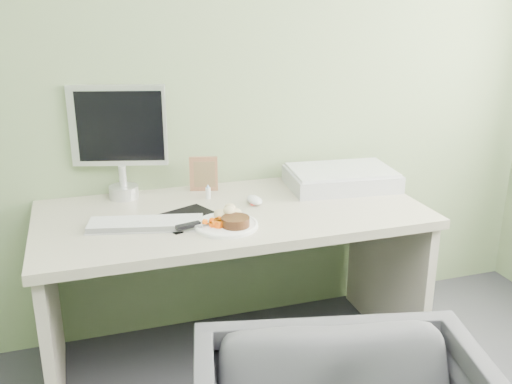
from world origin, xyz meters
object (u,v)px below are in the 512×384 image
object	(u,v)px
desk	(233,250)
monitor	(119,135)
plate	(226,225)
scanner	(341,179)

from	to	relation	value
desk	monitor	xyz separation A→B (m)	(-0.42, 0.31, 0.46)
desk	monitor	distance (m)	0.70
plate	scanner	world-z (taller)	scanner
scanner	monitor	distance (m)	1.03
desk	scanner	size ratio (longest dim) A/B	3.26
monitor	scanner	bearing A→B (deg)	5.69
plate	monitor	xyz separation A→B (m)	(-0.34, 0.48, 0.27)
plate	desk	bearing A→B (deg)	67.11
monitor	plate	bearing A→B (deg)	-39.55
desk	scanner	xyz separation A→B (m)	(0.57, 0.15, 0.22)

